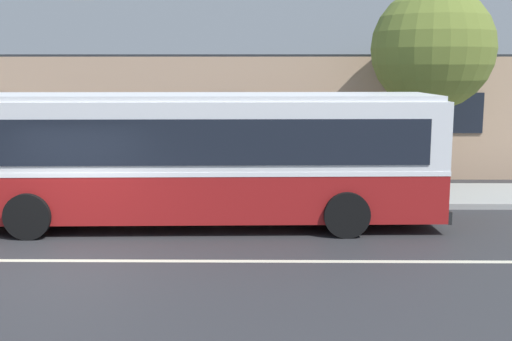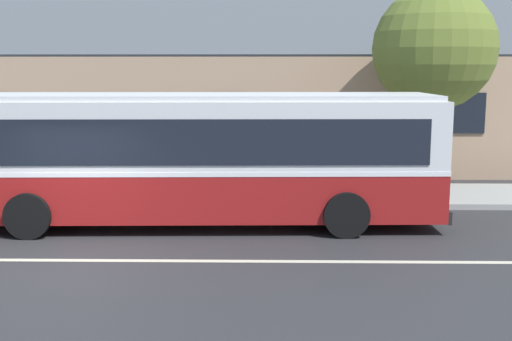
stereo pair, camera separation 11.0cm
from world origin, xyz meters
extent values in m
plane|color=#2D2D30|center=(0.00, 0.00, 0.00)|extent=(300.00, 300.00, 0.00)
cube|color=#9E9E99|center=(0.00, 6.00, 0.07)|extent=(60.00, 3.00, 0.15)
cube|color=beige|center=(0.00, 0.00, 0.00)|extent=(60.00, 0.16, 0.01)
cube|color=tan|center=(2.70, 13.67, 1.98)|extent=(21.94, 9.37, 3.96)
cube|color=#4C5156|center=(2.70, 11.33, 5.04)|extent=(22.54, 4.75, 2.30)
cube|color=#4C5156|center=(2.70, 16.01, 5.04)|extent=(22.54, 4.75, 2.30)
cube|color=black|center=(2.70, 8.95, 2.18)|extent=(1.10, 0.06, 1.30)
cube|color=black|center=(10.38, 8.95, 2.18)|extent=(1.10, 0.06, 1.30)
cube|color=#4C3323|center=(5.99, 8.95, 1.05)|extent=(1.00, 0.06, 2.10)
cube|color=maroon|center=(2.00, 2.90, 0.80)|extent=(11.71, 2.85, 1.06)
cube|color=white|center=(2.00, 2.90, 1.38)|extent=(11.73, 2.87, 0.10)
cube|color=silver|center=(2.00, 2.90, 2.17)|extent=(11.71, 2.85, 1.48)
cube|color=silver|center=(2.00, 2.90, 2.97)|extent=(11.47, 2.72, 0.12)
cube|color=black|center=(1.96, 4.16, 2.07)|extent=(10.71, 0.35, 0.98)
cube|color=black|center=(2.04, 1.64, 2.07)|extent=(10.71, 0.35, 0.98)
cube|color=black|center=(7.84, 3.07, 2.07)|extent=(0.11, 2.20, 0.98)
cube|color=black|center=(7.84, 3.07, 2.77)|extent=(0.09, 1.75, 0.24)
cube|color=black|center=(7.86, 3.08, 0.40)|extent=(0.15, 2.50, 0.28)
cube|color=#192D99|center=(0.51, 4.13, 0.80)|extent=(3.26, 0.13, 0.74)
cube|color=black|center=(6.50, 4.31, 1.42)|extent=(0.90, 0.06, 2.28)
cylinder|color=black|center=(5.57, 4.26, 0.50)|extent=(1.01, 0.31, 1.00)
cylinder|color=black|center=(5.64, 1.76, 0.50)|extent=(1.01, 0.31, 1.00)
cylinder|color=black|center=(-1.24, 4.05, 0.50)|extent=(1.01, 0.31, 1.00)
cylinder|color=black|center=(-1.16, 1.55, 0.50)|extent=(1.01, 0.31, 1.00)
cube|color=black|center=(-3.38, 5.71, 0.38)|extent=(0.08, 0.43, 0.45)
cube|color=brown|center=(0.18, 5.86, 0.60)|extent=(1.84, 0.10, 0.04)
cube|color=brown|center=(0.18, 5.71, 0.60)|extent=(1.84, 0.10, 0.04)
cube|color=brown|center=(0.18, 5.57, 0.60)|extent=(1.84, 0.10, 0.04)
cube|color=brown|center=(0.18, 5.44, 0.90)|extent=(1.84, 0.04, 0.10)
cube|color=brown|center=(0.18, 5.44, 1.04)|extent=(1.84, 0.04, 0.10)
cube|color=black|center=(0.91, 5.71, 0.38)|extent=(0.08, 0.43, 0.45)
cube|color=black|center=(-0.56, 5.71, 0.38)|extent=(0.08, 0.43, 0.45)
cylinder|color=#4C3828|center=(8.72, 7.05, 1.51)|extent=(0.34, 0.34, 3.01)
sphere|color=olive|center=(8.72, 7.05, 4.16)|extent=(3.55, 3.55, 3.55)
cylinder|color=gray|center=(7.72, 5.00, 1.35)|extent=(0.07, 0.07, 2.40)
cube|color=#1959A5|center=(7.72, 4.98, 2.30)|extent=(0.36, 0.03, 0.48)
camera|label=1|loc=(3.82, -11.70, 3.64)|focal=45.00mm
camera|label=2|loc=(3.93, -11.70, 3.64)|focal=45.00mm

